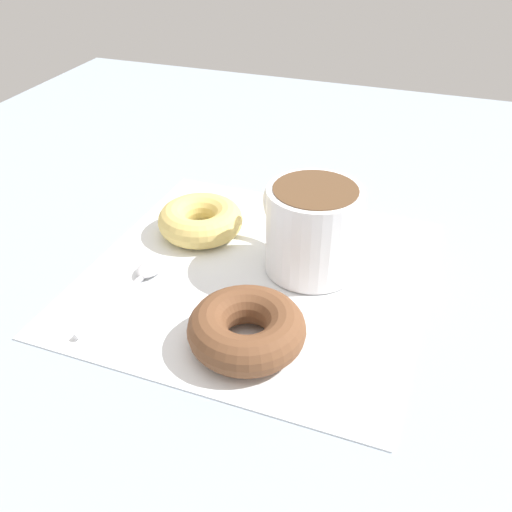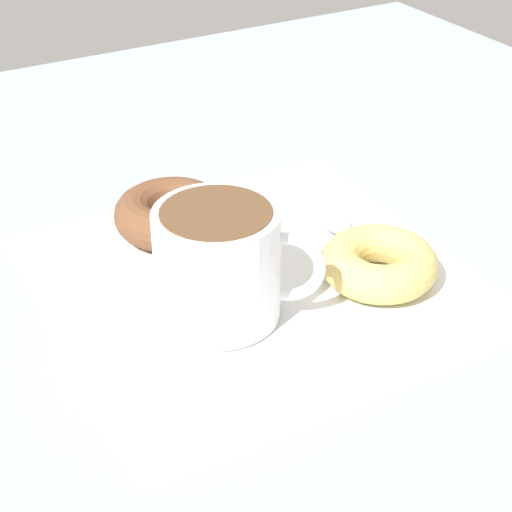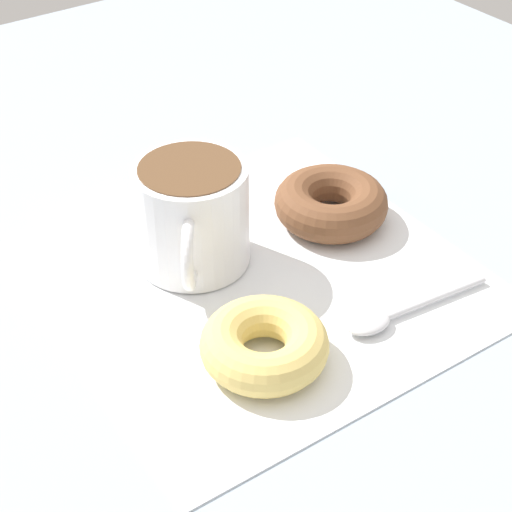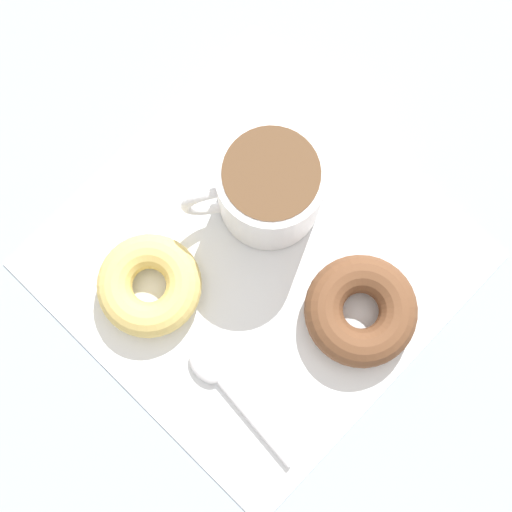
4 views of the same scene
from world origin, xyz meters
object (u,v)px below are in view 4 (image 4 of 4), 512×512
at_px(spoon, 219,381).
at_px(donut_far, 149,285).
at_px(donut_near_cup, 361,311).
at_px(coffee_cup, 270,190).

bearing_deg(spoon, donut_far, -10.50).
bearing_deg(donut_far, donut_near_cup, -144.01).
distance_m(coffee_cup, donut_far, 0.13).
distance_m(donut_near_cup, spoon, 0.14).
relative_size(donut_near_cup, spoon, 0.76).
bearing_deg(spoon, donut_near_cup, -111.03).
bearing_deg(donut_near_cup, donut_far, 35.99).
height_order(coffee_cup, spoon, coffee_cup).
relative_size(donut_near_cup, donut_far, 1.07).
bearing_deg(coffee_cup, spoon, 117.65).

